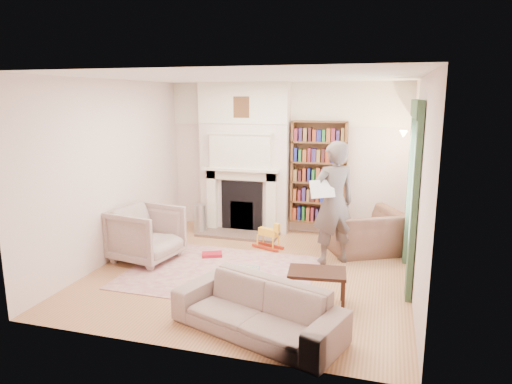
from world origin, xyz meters
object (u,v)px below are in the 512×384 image
(rocking_horse, at_px, (268,235))
(paraffin_heater, at_px, (200,219))
(sofa, at_px, (257,309))
(man_reading, at_px, (334,203))
(bookcase, at_px, (318,173))
(armchair_reading, at_px, (364,232))
(armchair_left, at_px, (147,234))
(coffee_table, at_px, (317,288))

(rocking_horse, bearing_deg, paraffin_heater, -179.34)
(sofa, bearing_deg, man_reading, 97.28)
(bookcase, xyz_separation_m, man_reading, (0.45, -1.42, -0.22))
(armchair_reading, relative_size, armchair_left, 1.19)
(armchair_reading, distance_m, man_reading, 0.95)
(armchair_reading, distance_m, coffee_table, 2.21)
(man_reading, distance_m, rocking_horse, 1.38)
(rocking_horse, bearing_deg, armchair_left, -126.91)
(bookcase, height_order, armchair_left, bookcase)
(armchair_reading, xyz_separation_m, man_reading, (-0.45, -0.60, 0.59))
(armchair_reading, bearing_deg, armchair_left, -6.14)
(armchair_reading, distance_m, armchair_left, 3.52)
(sofa, height_order, rocking_horse, sofa)
(armchair_left, relative_size, sofa, 0.49)
(sofa, distance_m, coffee_table, 0.99)
(paraffin_heater, bearing_deg, armchair_left, -97.61)
(sofa, height_order, paraffin_heater, sofa)
(coffee_table, bearing_deg, sofa, -128.05)
(man_reading, bearing_deg, sofa, 44.19)
(bookcase, height_order, coffee_table, bookcase)
(bookcase, height_order, sofa, bookcase)
(armchair_reading, bearing_deg, paraffin_heater, -33.63)
(man_reading, bearing_deg, rocking_horse, -51.66)
(coffee_table, distance_m, rocking_horse, 2.23)
(sofa, bearing_deg, armchair_left, 163.05)
(bookcase, relative_size, sofa, 0.97)
(man_reading, distance_m, paraffin_heater, 2.83)
(paraffin_heater, bearing_deg, sofa, -57.78)
(man_reading, height_order, rocking_horse, man_reading)
(armchair_reading, bearing_deg, rocking_horse, -19.57)
(rocking_horse, bearing_deg, sofa, -57.11)
(bookcase, xyz_separation_m, coffee_table, (0.45, -2.98, -0.95))
(sofa, xyz_separation_m, rocking_horse, (-0.61, 2.77, -0.04))
(sofa, bearing_deg, bookcase, 108.41)
(man_reading, distance_m, coffee_table, 1.72)
(armchair_reading, height_order, coffee_table, armchair_reading)
(armchair_left, relative_size, paraffin_heater, 1.70)
(paraffin_heater, height_order, rocking_horse, paraffin_heater)
(man_reading, height_order, coffee_table, man_reading)
(man_reading, height_order, paraffin_heater, man_reading)
(sofa, xyz_separation_m, coffee_table, (0.52, 0.85, -0.05))
(armchair_left, height_order, man_reading, man_reading)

